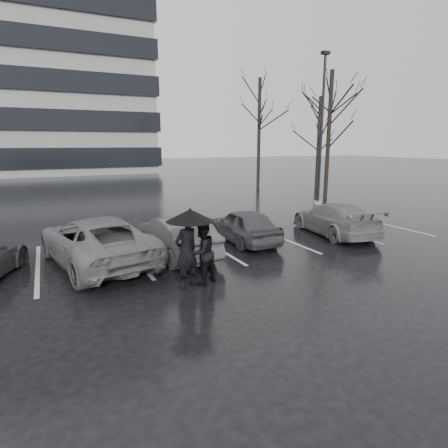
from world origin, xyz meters
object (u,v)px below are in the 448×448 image
at_px(pedestrian_left, 186,251).
at_px(lamp_post, 321,137).
at_px(car_west_a, 176,236).
at_px(car_west_b, 96,241).
at_px(tree_east, 329,136).
at_px(car_main, 244,225).
at_px(tree_north, 259,134).
at_px(pedestrian_right, 202,252).
at_px(tree_ne, 318,144).
at_px(car_east, 334,219).

xyz_separation_m(pedestrian_left, lamp_post, (11.56, 9.08, 2.95)).
bearing_deg(car_west_a, car_west_b, -9.25).
height_order(lamp_post, tree_east, lamp_post).
xyz_separation_m(car_main, tree_north, (9.19, 14.53, 3.63)).
bearing_deg(lamp_post, tree_east, 40.30).
relative_size(pedestrian_right, tree_ne, 0.24).
bearing_deg(tree_ne, car_west_b, -146.39).
distance_m(pedestrian_left, tree_east, 17.60).
xyz_separation_m(car_main, car_east, (3.80, -0.52, 0.02)).
relative_size(car_west_b, tree_east, 0.64).
relative_size(car_east, pedestrian_right, 2.65).
relative_size(car_west_b, pedestrian_left, 2.74).
bearing_deg(car_west_b, car_east, 167.59).
bearing_deg(car_west_b, tree_north, -145.28).
bearing_deg(tree_north, pedestrian_right, -124.37).
bearing_deg(pedestrian_right, pedestrian_left, -15.92).
bearing_deg(lamp_post, tree_north, 83.38).
relative_size(lamp_post, tree_north, 1.00).
bearing_deg(pedestrian_left, pedestrian_right, 167.35).
bearing_deg(car_main, tree_north, -122.35).
height_order(car_west_a, tree_east, tree_east).
bearing_deg(car_east, car_west_b, 8.08).
relative_size(car_west_a, tree_east, 0.50).
height_order(car_main, car_east, car_east).
height_order(car_east, tree_east, tree_east).
bearing_deg(pedestrian_right, car_east, 177.41).
bearing_deg(tree_ne, tree_east, -122.01).
bearing_deg(tree_east, car_west_a, -147.94).
relative_size(pedestrian_left, tree_east, 0.24).
bearing_deg(tree_north, car_west_b, -134.00).
bearing_deg(car_west_b, tree_east, -164.15).
height_order(pedestrian_left, lamp_post, lamp_post).
height_order(car_east, tree_north, tree_north).
distance_m(car_west_b, lamp_post, 15.04).
height_order(car_west_b, car_east, car_west_b).
xyz_separation_m(car_west_b, tree_ne, (17.86, 11.87, 2.78)).
bearing_deg(tree_ne, car_east, -126.42).
xyz_separation_m(car_main, pedestrian_right, (-2.93, -3.19, 0.21)).
bearing_deg(car_main, car_east, 172.23).
height_order(tree_east, tree_north, tree_north).
bearing_deg(lamp_post, pedestrian_left, -141.83).
bearing_deg(tree_ne, tree_north, 139.40).
bearing_deg(tree_east, tree_north, 98.13).
xyz_separation_m(car_east, lamp_post, (4.38, 6.34, 3.26)).
xyz_separation_m(car_west_a, car_west_b, (-2.42, 0.24, 0.06)).
bearing_deg(pedestrian_left, car_east, 179.90).
height_order(car_west_a, car_east, car_west_a).
xyz_separation_m(lamp_post, tree_east, (2.01, 1.70, 0.11)).
height_order(pedestrian_right, tree_north, tree_north).
bearing_deg(tree_ne, pedestrian_right, -136.69).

